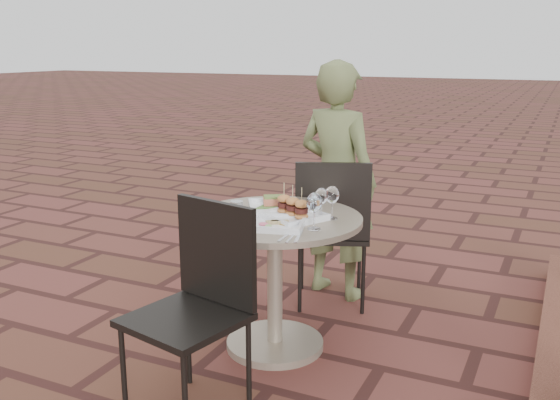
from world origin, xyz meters
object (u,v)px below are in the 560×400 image
at_px(chair_far, 332,222).
at_px(plate_sliders, 293,212).
at_px(cafe_table, 275,262).
at_px(plate_tuna, 277,223).
at_px(diner, 337,181).
at_px(plate_salmon, 274,205).
at_px(chair_near, 200,291).

bearing_deg(chair_far, plate_sliders, 70.63).
distance_m(cafe_table, plate_tuna, 0.32).
distance_m(diner, plate_salmon, 0.74).
distance_m(cafe_table, diner, 0.90).
xyz_separation_m(cafe_table, chair_near, (-0.05, -0.64, 0.07)).
height_order(plate_salmon, plate_tuna, plate_salmon).
height_order(chair_near, plate_salmon, chair_near).
distance_m(chair_far, plate_tuna, 0.82).
bearing_deg(cafe_table, plate_salmon, 116.37).
distance_m(diner, plate_tuna, 1.02).
relative_size(cafe_table, plate_tuna, 2.82).
bearing_deg(plate_sliders, cafe_table, 177.14).
bearing_deg(plate_salmon, plate_tuna, -62.24).
relative_size(diner, plate_sliders, 4.12).
distance_m(chair_near, plate_tuna, 0.54).
height_order(cafe_table, chair_near, chair_near).
distance_m(chair_far, diner, 0.31).
xyz_separation_m(chair_near, plate_salmon, (-0.01, 0.77, 0.20)).
bearing_deg(plate_tuna, plate_sliders, 84.54).
bearing_deg(plate_salmon, chair_far, 73.97).
bearing_deg(chair_near, plate_sliders, 89.56).
height_order(diner, plate_salmon, diner).
distance_m(chair_far, plate_salmon, 0.56).
xyz_separation_m(plate_salmon, plate_tuna, (0.15, -0.29, -0.00)).
xyz_separation_m(diner, plate_salmon, (-0.09, -0.73, -0.00)).
bearing_deg(chair_far, plate_tuna, 69.19).
bearing_deg(plate_sliders, diner, 95.19).
xyz_separation_m(cafe_table, diner, (0.02, 0.86, 0.27)).
bearing_deg(diner, plate_sliders, 109.16).
xyz_separation_m(cafe_table, chair_far, (0.08, 0.63, 0.07)).
bearing_deg(chair_near, plate_tuna, 87.11).
distance_m(cafe_table, plate_sliders, 0.30).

